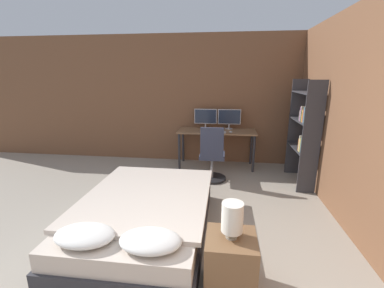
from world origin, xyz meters
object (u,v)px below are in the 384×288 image
object	(u,v)px
computer_mouse	(231,132)
monitor_right	(229,118)
nightstand	(230,264)
keyboard	(216,132)
bed	(145,216)
monitor_left	(206,117)
bedside_lamp	(232,218)
bookshelf	(306,128)
desk	(217,135)
office_chair	(212,159)

from	to	relation	value
computer_mouse	monitor_right	bearing A→B (deg)	94.46
nightstand	computer_mouse	size ratio (longest dim) A/B	7.55
keyboard	computer_mouse	distance (m)	0.28
monitor_right	bed	bearing A→B (deg)	-110.24
nightstand	monitor_left	bearing A→B (deg)	98.12
bedside_lamp	monitor_right	distance (m)	3.45
monitor_left	bookshelf	distance (m)	1.99
bed	keyboard	xyz separation A→B (m)	(0.75, 2.33, 0.55)
bed	computer_mouse	xyz separation A→B (m)	(1.03, 2.33, 0.55)
nightstand	monitor_right	size ratio (longest dim) A/B	1.12
monitor_left	monitor_right	bearing A→B (deg)	0.00
desk	keyboard	bearing A→B (deg)	-90.00
keyboard	bookshelf	bearing A→B (deg)	-20.42
monitor_left	monitor_right	size ratio (longest dim) A/B	1.00
bedside_lamp	monitor_left	bearing A→B (deg)	98.12
keyboard	computer_mouse	size ratio (longest dim) A/B	5.39
computer_mouse	office_chair	size ratio (longest dim) A/B	0.07
bed	nightstand	bearing A→B (deg)	-35.82
office_chair	bookshelf	bearing A→B (deg)	1.08
desk	computer_mouse	distance (m)	0.36
computer_mouse	office_chair	world-z (taller)	office_chair
monitor_right	bookshelf	xyz separation A→B (m)	(1.25, -0.95, -0.00)
keyboard	bedside_lamp	bearing A→B (deg)	-85.46
monitor_right	computer_mouse	size ratio (longest dim) A/B	6.77
bed	bedside_lamp	xyz separation A→B (m)	(1.00, -0.72, 0.48)
desk	monitor_left	size ratio (longest dim) A/B	3.34
bedside_lamp	office_chair	xyz separation A→B (m)	(-0.29, 2.46, -0.31)
monitor_right	desk	bearing A→B (deg)	-141.83
nightstand	monitor_right	world-z (taller)	monitor_right
bed	office_chair	distance (m)	1.89
bed	bookshelf	size ratio (longest dim) A/B	1.16
computer_mouse	bookshelf	size ratio (longest dim) A/B	0.04
bed	computer_mouse	world-z (taller)	computer_mouse
desk	monitor_left	xyz separation A→B (m)	(-0.25, 0.20, 0.33)
nightstand	bookshelf	world-z (taller)	bookshelf
nightstand	office_chair	bearing A→B (deg)	96.74
desk	office_chair	bearing A→B (deg)	-93.60
bed	desk	distance (m)	2.67
keyboard	computer_mouse	world-z (taller)	computer_mouse
monitor_left	keyboard	distance (m)	0.51
bed	office_chair	world-z (taller)	office_chair
bed	computer_mouse	bearing A→B (deg)	66.12
monitor_left	computer_mouse	world-z (taller)	monitor_left
bedside_lamp	computer_mouse	size ratio (longest dim) A/B	4.57
nightstand	keyboard	world-z (taller)	keyboard
office_chair	monitor_right	bearing A→B (deg)	73.04
bedside_lamp	desk	xyz separation A→B (m)	(-0.24, 3.24, -0.04)
nightstand	computer_mouse	distance (m)	3.10
bedside_lamp	keyboard	world-z (taller)	bedside_lamp
desk	keyboard	distance (m)	0.22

